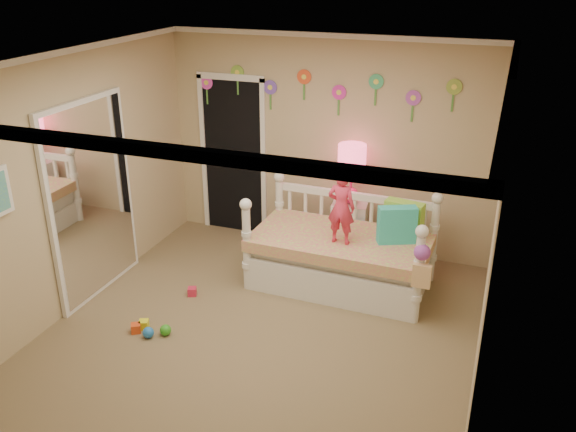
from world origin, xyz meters
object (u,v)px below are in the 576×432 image
at_px(child, 341,207).
at_px(nightstand, 349,229).
at_px(table_lamp, 352,165).
at_px(daybed, 341,241).

distance_m(child, nightstand, 1.10).
bearing_deg(table_lamp, nightstand, 90.00).
distance_m(nightstand, table_lamp, 0.82).
relative_size(child, nightstand, 1.17).
bearing_deg(table_lamp, child, -81.80).
xyz_separation_m(nightstand, table_lamp, (0.00, -0.00, 0.82)).
relative_size(daybed, table_lamp, 2.71).
bearing_deg(child, nightstand, -79.33).
distance_m(child, table_lamp, 0.91).
relative_size(daybed, nightstand, 2.84).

